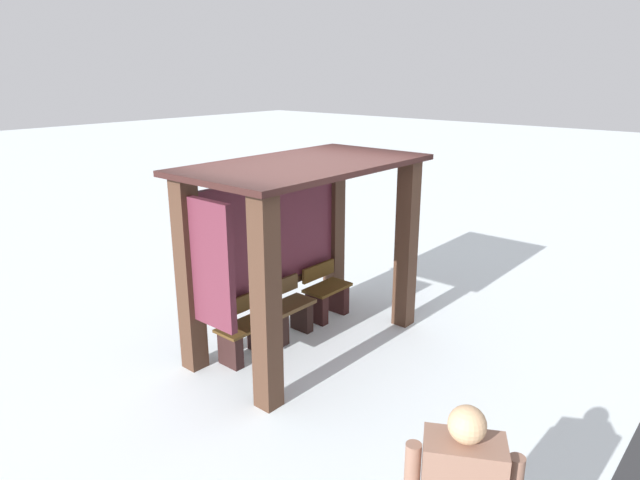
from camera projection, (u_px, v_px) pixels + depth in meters
name	position (u px, v px, depth m)	size (l,w,h in m)	color
ground_plane	(307.00, 343.00, 6.91)	(60.00, 60.00, 0.00)	white
bus_shelter	(291.00, 227.00, 6.52)	(2.91, 1.60, 2.26)	#452C1F
bench_left_inside	(244.00, 336.00, 6.48)	(0.65, 0.37, 0.71)	#523919
bench_center_inside	(288.00, 314.00, 7.02)	(0.65, 0.36, 0.73)	brown
bench_right_inside	(327.00, 296.00, 7.57)	(0.65, 0.37, 0.73)	#523815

